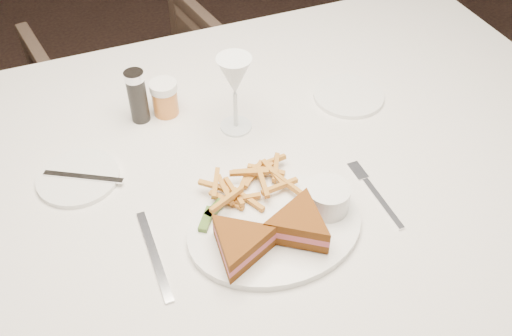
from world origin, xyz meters
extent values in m
plane|color=black|center=(0.00, 0.00, 0.00)|extent=(5.00, 5.00, 0.00)
cube|color=silver|center=(-0.37, -0.35, 0.38)|extent=(1.76, 1.29, 0.75)
imported|color=#47362C|center=(-0.31, 0.55, 0.31)|extent=(0.63, 0.59, 0.62)
ellipsoid|color=white|center=(-0.39, -0.51, 0.76)|extent=(0.35, 0.29, 0.01)
cube|color=silver|center=(-0.61, -0.46, 0.75)|extent=(0.04, 0.21, 0.00)
cylinder|color=white|center=(-0.67, -0.21, 0.76)|extent=(0.16, 0.16, 0.01)
cylinder|color=white|center=(-0.05, -0.26, 0.76)|extent=(0.16, 0.16, 0.01)
cylinder|color=black|center=(-0.49, -0.10, 0.81)|extent=(0.04, 0.04, 0.12)
cylinder|color=#CC7431|center=(-0.43, -0.10, 0.79)|extent=(0.06, 0.06, 0.08)
cube|color=#3F6222|center=(-0.47, -0.43, 0.77)|extent=(0.06, 0.04, 0.01)
cube|color=#3F6222|center=(-0.50, -0.45, 0.77)|extent=(0.05, 0.05, 0.01)
cylinder|color=white|center=(-0.29, -0.52, 0.79)|extent=(0.08, 0.08, 0.05)
camera|label=1|loc=(-0.74, -1.07, 1.55)|focal=40.00mm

